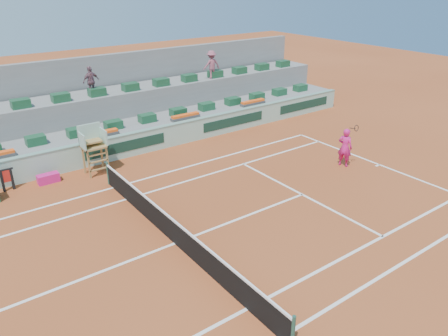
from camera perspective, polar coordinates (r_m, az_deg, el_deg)
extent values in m
plane|color=brown|center=(15.91, -6.44, -9.78)|extent=(90.00, 90.00, 0.00)
cube|color=gray|center=(24.63, -19.14, 3.21)|extent=(36.00, 4.00, 1.20)
cube|color=gray|center=(25.87, -20.47, 5.65)|extent=(36.00, 2.40, 2.60)
cube|color=gray|center=(27.13, -21.75, 8.26)|extent=(36.00, 0.40, 4.40)
cube|color=#D81C79|center=(21.61, -21.97, -1.26)|extent=(0.96, 0.42, 0.42)
imported|color=#78505C|center=(25.41, -16.96, 10.80)|extent=(1.01, 0.55, 1.64)
imported|color=#944A59|center=(28.63, -1.64, 13.35)|extent=(1.20, 0.76, 1.77)
cube|color=white|center=(23.33, 19.65, 0.41)|extent=(0.12, 10.97, 0.01)
cube|color=white|center=(20.27, -14.27, -2.50)|extent=(23.77, 0.12, 0.01)
cube|color=white|center=(13.20, 3.03, -17.90)|extent=(23.77, 0.12, 0.01)
cube|color=white|center=(19.13, -12.67, -4.01)|extent=(23.77, 0.12, 0.01)
cube|color=white|center=(19.36, 10.17, -3.42)|extent=(0.12, 8.23, 0.01)
cube|color=white|center=(15.91, -6.44, -9.76)|extent=(12.80, 0.12, 0.01)
cube|color=white|center=(23.21, 19.43, 0.32)|extent=(0.30, 0.12, 0.01)
cube|color=black|center=(15.66, -6.52, -8.38)|extent=(0.03, 11.87, 0.92)
cube|color=white|center=(15.40, -6.61, -6.83)|extent=(0.06, 11.87, 0.07)
cylinder|color=#1E4837|center=(11.87, 8.99, -20.52)|extent=(0.10, 0.10, 1.10)
cylinder|color=#1E4837|center=(20.42, -14.91, -0.67)|extent=(0.10, 0.10, 1.10)
cube|color=#98C0AD|center=(22.65, -17.39, 1.65)|extent=(36.00, 0.30, 1.20)
cube|color=gray|center=(22.43, -17.59, 3.14)|extent=(36.00, 0.34, 0.06)
cube|color=#133428|center=(23.13, -12.64, 2.80)|extent=(4.40, 0.02, 0.56)
cube|color=#133428|center=(26.46, 1.31, 6.11)|extent=(4.40, 0.02, 0.56)
cube|color=#133428|center=(30.33, 10.45, 8.08)|extent=(4.40, 0.02, 0.56)
cube|color=olive|center=(21.21, -17.21, 0.36)|extent=(0.08, 0.08, 1.35)
cube|color=olive|center=(21.48, -14.97, 0.94)|extent=(0.08, 0.08, 1.35)
cube|color=olive|center=(21.83, -17.84, 0.96)|extent=(0.08, 0.08, 1.35)
cube|color=olive|center=(22.09, -15.66, 1.51)|extent=(0.08, 0.08, 1.35)
cube|color=olive|center=(21.39, -16.64, 2.71)|extent=(1.10, 0.90, 0.08)
cube|color=#98C0AD|center=(21.56, -17.16, 4.26)|extent=(1.10, 0.08, 1.00)
cube|color=#98C0AD|center=(21.12, -18.07, 3.30)|extent=(0.06, 0.90, 0.80)
cube|color=#98C0AD|center=(21.43, -15.46, 3.92)|extent=(0.06, 0.90, 0.80)
cube|color=olive|center=(21.40, -16.81, 3.39)|extent=(0.80, 0.60, 0.08)
cube|color=olive|center=(21.47, -15.99, -0.14)|extent=(0.90, 0.08, 0.06)
cube|color=olive|center=(21.31, -16.11, 0.84)|extent=(0.90, 0.08, 0.06)
cube|color=olive|center=(21.18, -16.21, 1.71)|extent=(0.90, 0.08, 0.06)
cube|color=#194B2C|center=(23.09, -23.39, 3.35)|extent=(0.90, 0.60, 0.44)
cube|color=#194B2C|center=(23.54, -18.72, 4.46)|extent=(0.90, 0.60, 0.44)
cube|color=#194B2C|center=(24.16, -14.25, 5.50)|extent=(0.90, 0.60, 0.44)
cube|color=#194B2C|center=(24.91, -10.00, 6.44)|extent=(0.90, 0.60, 0.44)
cube|color=#194B2C|center=(25.81, -6.02, 7.30)|extent=(0.90, 0.60, 0.44)
cube|color=#194B2C|center=(26.82, -2.31, 8.06)|extent=(0.90, 0.60, 0.44)
cube|color=#194B2C|center=(27.94, 1.14, 8.73)|extent=(0.90, 0.60, 0.44)
cube|color=#194B2C|center=(29.15, 4.31, 9.33)|extent=(0.90, 0.60, 0.44)
cube|color=#194B2C|center=(30.44, 7.24, 9.84)|extent=(0.90, 0.60, 0.44)
cube|color=#194B2C|center=(31.81, 9.93, 10.30)|extent=(0.90, 0.60, 0.44)
cube|color=#194B2C|center=(24.48, -25.04, 7.64)|extent=(0.90, 0.60, 0.44)
cube|color=#194B2C|center=(24.91, -20.57, 8.63)|extent=(0.90, 0.60, 0.44)
cube|color=#194B2C|center=(25.49, -16.25, 9.53)|extent=(0.90, 0.60, 0.44)
cube|color=#194B2C|center=(26.21, -12.13, 10.33)|extent=(0.90, 0.60, 0.44)
cube|color=#194B2C|center=(27.06, -8.24, 11.04)|extent=(0.90, 0.60, 0.44)
cube|color=#194B2C|center=(28.02, -4.57, 11.66)|extent=(0.90, 0.60, 0.44)
cube|color=#194B2C|center=(29.10, -1.15, 12.20)|extent=(0.90, 0.60, 0.44)
cube|color=#194B2C|center=(30.26, 2.03, 12.65)|extent=(0.90, 0.60, 0.44)
cube|color=#194B2C|center=(31.51, 4.97, 13.04)|extent=(0.90, 0.60, 0.44)
cube|color=#194B2C|center=(32.84, 7.69, 13.37)|extent=(0.90, 0.60, 0.44)
cube|color=#464646|center=(23.16, -15.71, 4.16)|extent=(1.80, 0.36, 0.16)
cube|color=#FE5315|center=(23.11, -15.75, 4.49)|extent=(1.70, 0.32, 0.12)
cube|color=#464646|center=(25.19, -5.07, 6.58)|extent=(1.80, 0.36, 0.16)
cube|color=#FE5315|center=(25.14, -5.09, 6.88)|extent=(1.70, 0.32, 0.12)
cube|color=#464646|center=(27.97, 3.79, 8.41)|extent=(1.80, 0.36, 0.16)
cube|color=#FE5315|center=(27.93, 3.79, 8.68)|extent=(1.70, 0.32, 0.12)
cube|color=black|center=(21.44, -26.96, -1.55)|extent=(0.11, 0.11, 1.00)
cube|color=black|center=(21.48, -25.94, -1.29)|extent=(0.11, 0.11, 1.00)
cube|color=black|center=(21.27, -26.69, -0.20)|extent=(0.64, 0.09, 0.06)
cube|color=red|center=(21.36, -26.54, -0.95)|extent=(0.47, 0.04, 0.56)
imported|color=#D81C79|center=(22.34, 15.52, 2.61)|extent=(0.67, 0.82, 1.95)
cylinder|color=black|center=(21.81, 16.43, 5.00)|extent=(0.03, 0.35, 0.09)
torus|color=black|center=(21.66, 16.91, 5.01)|extent=(0.31, 0.08, 0.31)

